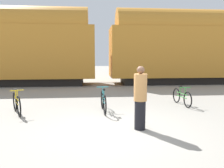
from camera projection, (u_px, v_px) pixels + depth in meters
name	position (u px, v px, depth m)	size (l,w,h in m)	color
ground_plane	(120.00, 129.00, 6.30)	(80.00, 80.00, 0.00)	gray
freight_train	(102.00, 45.00, 16.07)	(23.91, 2.93, 5.57)	black
rail_near	(103.00, 85.00, 15.73)	(35.91, 0.07, 0.01)	#4C4238
rail_far	(102.00, 83.00, 17.15)	(35.91, 0.07, 0.01)	#4C4238
bicycle_green	(182.00, 97.00, 9.37)	(0.46, 1.69, 0.82)	black
bicycle_yellow	(17.00, 103.00, 7.96)	(0.80, 1.54, 0.92)	black
bicycle_teal	(103.00, 101.00, 8.27)	(0.46, 1.73, 0.93)	black
person_in_tan	(140.00, 98.00, 6.21)	(0.37, 0.37, 1.83)	black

